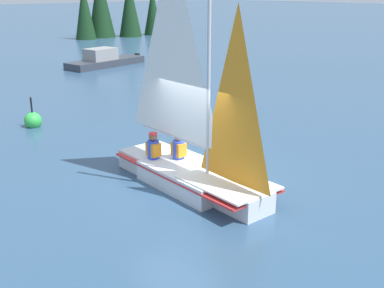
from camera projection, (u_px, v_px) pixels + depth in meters
name	position (u px, v px, depth m)	size (l,w,h in m)	color
ground_plane	(192.00, 186.00, 11.81)	(260.00, 260.00, 0.00)	#2D4C6B
sailboat_main	(190.00, 153.00, 11.59)	(1.68, 4.71, 5.82)	silver
sailor_helm	(179.00, 153.00, 12.24)	(0.31, 0.35, 1.16)	black
sailor_crew	(153.00, 153.00, 12.24)	(0.31, 0.35, 1.16)	black
motorboat_distant	(104.00, 60.00, 29.44)	(5.50, 2.43, 1.12)	#333842
treeline_shore	(140.00, 6.00, 47.88)	(14.94, 4.37, 6.44)	#143319
buoy_marker	(33.00, 121.00, 16.75)	(0.61, 0.61, 1.14)	green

